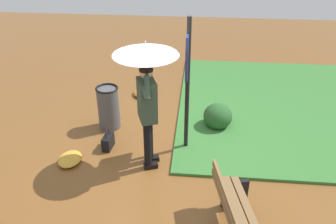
{
  "coord_description": "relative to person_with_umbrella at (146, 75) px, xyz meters",
  "views": [
    {
      "loc": [
        -4.77,
        -0.47,
        3.62
      ],
      "look_at": [
        0.02,
        -0.01,
        0.85
      ],
      "focal_mm": 37.72,
      "sensor_mm": 36.0,
      "label": 1
    }
  ],
  "objects": [
    {
      "name": "shrub_cluster",
      "position": [
        1.2,
        -1.16,
        -1.32
      ],
      "size": [
        0.6,
        0.54,
        0.49
      ],
      "color": "#285628",
      "rests_on": "ground_plane"
    },
    {
      "name": "leaf_pile_far_path",
      "position": [
        2.38,
        0.49,
        -1.5
      ],
      "size": [
        0.52,
        0.41,
        0.11
      ],
      "color": "#A86023",
      "rests_on": "ground_plane"
    },
    {
      "name": "grass_verge",
      "position": [
        2.07,
        -2.38,
        -1.53
      ],
      "size": [
        4.8,
        4.0,
        0.05
      ],
      "color": "#387533",
      "rests_on": "ground_plane"
    },
    {
      "name": "info_sign_post",
      "position": [
        0.44,
        -0.57,
        -0.11
      ],
      "size": [
        0.44,
        0.07,
        2.3
      ],
      "color": "black",
      "rests_on": "ground_plane"
    },
    {
      "name": "leaf_pile_by_bench",
      "position": [
        -0.14,
        1.3,
        -1.5
      ],
      "size": [
        0.47,
        0.38,
        0.1
      ],
      "color": "gold",
      "rests_on": "ground_plane"
    },
    {
      "name": "trash_bin",
      "position": [
        0.99,
        0.9,
        -1.13
      ],
      "size": [
        0.42,
        0.42,
        0.83
      ],
      "color": "#4C4C51",
      "rests_on": "ground_plane"
    },
    {
      "name": "handbag",
      "position": [
        0.3,
        0.76,
        -1.42
      ],
      "size": [
        0.31,
        0.17,
        0.37
      ],
      "color": "black",
      "rests_on": "ground_plane"
    },
    {
      "name": "person_with_umbrella",
      "position": [
        0.0,
        0.0,
        0.0
      ],
      "size": [
        0.96,
        0.96,
        2.04
      ],
      "color": "black",
      "rests_on": "ground_plane"
    },
    {
      "name": "park_bench",
      "position": [
        -1.53,
        -1.28,
        -1.15
      ],
      "size": [
        1.41,
        0.65,
        0.75
      ],
      "color": "black",
      "rests_on": "ground_plane"
    },
    {
      "name": "ground_plane",
      "position": [
        0.16,
        -0.29,
        -1.55
      ],
      "size": [
        18.0,
        18.0,
        0.0
      ],
      "primitive_type": "plane",
      "color": "brown"
    }
  ]
}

